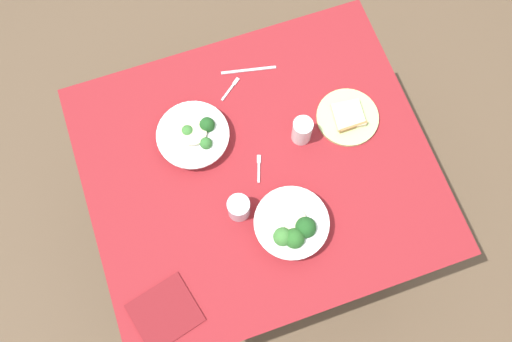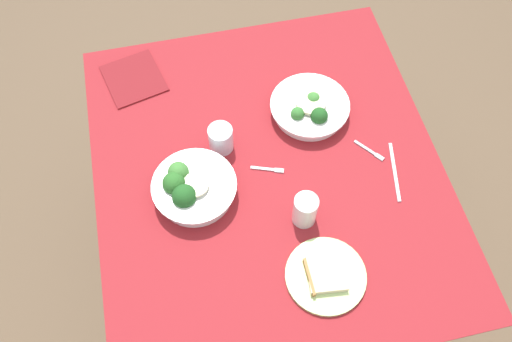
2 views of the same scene
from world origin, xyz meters
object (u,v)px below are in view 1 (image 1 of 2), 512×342
object	(u,v)px
broccoli_bowl_far	(194,136)
fork_by_near_bowl	(231,88)
broccoli_bowl_near	(293,226)
fork_by_far_bowl	(259,167)
water_glass_center	(239,208)
table_knife_left	(249,70)
water_glass_side	(302,131)
napkin_folded_upper	(165,313)
bread_side_plate	(348,117)

from	to	relation	value
broccoli_bowl_far	fork_by_near_bowl	size ratio (longest dim) A/B	2.78
broccoli_bowl_near	fork_by_far_bowl	size ratio (longest dim) A/B	2.50
broccoli_bowl_near	water_glass_center	world-z (taller)	broccoli_bowl_near
broccoli_bowl_near	fork_by_near_bowl	world-z (taller)	broccoli_bowl_near
table_knife_left	broccoli_bowl_far	bearing A→B (deg)	48.11
broccoli_bowl_near	water_glass_side	xyz separation A→B (m)	(0.14, 0.29, 0.01)
broccoli_bowl_far	fork_by_near_bowl	xyz separation A→B (m)	(0.18, 0.14, -0.02)
broccoli_bowl_near	table_knife_left	xyz separation A→B (m)	(0.06, 0.59, -0.04)
table_knife_left	napkin_folded_upper	bearing A→B (deg)	66.00
water_glass_side	table_knife_left	size ratio (longest dim) A/B	0.53
broccoli_bowl_far	water_glass_center	bearing A→B (deg)	-78.14
broccoli_bowl_far	water_glass_center	distance (m)	0.30
water_glass_center	broccoli_bowl_far	bearing A→B (deg)	101.86
napkin_folded_upper	broccoli_bowl_far	bearing A→B (deg)	63.74
bread_side_plate	napkin_folded_upper	world-z (taller)	bread_side_plate
water_glass_center	water_glass_side	bearing A→B (deg)	32.43
napkin_folded_upper	water_glass_center	bearing A→B (deg)	35.95
bread_side_plate	broccoli_bowl_far	bearing A→B (deg)	169.16
bread_side_plate	napkin_folded_upper	xyz separation A→B (m)	(-0.78, -0.42, -0.01)
broccoli_bowl_near	water_glass_center	xyz separation A→B (m)	(-0.14, 0.11, 0.01)
water_glass_center	fork_by_far_bowl	xyz separation A→B (m)	(0.11, 0.12, -0.04)
water_glass_center	fork_by_near_bowl	distance (m)	0.45
table_knife_left	napkin_folded_upper	size ratio (longest dim) A/B	1.03
bread_side_plate	water_glass_side	distance (m)	0.18
water_glass_center	napkin_folded_upper	distance (m)	0.39
fork_by_near_bowl	napkin_folded_upper	world-z (taller)	napkin_folded_upper
broccoli_bowl_near	fork_by_near_bowl	size ratio (longest dim) A/B	2.71
fork_by_far_bowl	broccoli_bowl_near	bearing A→B (deg)	-152.36
napkin_folded_upper	fork_by_far_bowl	bearing A→B (deg)	39.40
water_glass_center	napkin_folded_upper	size ratio (longest dim) A/B	0.45
water_glass_side	table_knife_left	world-z (taller)	water_glass_side
broccoli_bowl_near	water_glass_side	distance (m)	0.32
broccoli_bowl_far	water_glass_side	xyz separation A→B (m)	(0.34, -0.11, 0.02)
broccoli_bowl_near	napkin_folded_upper	xyz separation A→B (m)	(-0.46, -0.12, -0.03)
water_glass_center	fork_by_near_bowl	xyz separation A→B (m)	(0.11, 0.43, -0.04)
broccoli_bowl_near	fork_by_far_bowl	distance (m)	0.24
bread_side_plate	water_glass_center	distance (m)	0.50
water_glass_center	table_knife_left	distance (m)	0.52
bread_side_plate	table_knife_left	xyz separation A→B (m)	(-0.26, 0.29, -0.01)
broccoli_bowl_near	table_knife_left	bearing A→B (deg)	84.65
water_glass_center	fork_by_near_bowl	bearing A→B (deg)	75.08
water_glass_center	bread_side_plate	bearing A→B (deg)	22.58
water_glass_side	bread_side_plate	bearing A→B (deg)	3.62
water_glass_center	table_knife_left	world-z (taller)	water_glass_center
broccoli_bowl_near	fork_by_far_bowl	world-z (taller)	broccoli_bowl_near
fork_by_far_bowl	table_knife_left	bearing A→B (deg)	6.19
fork_by_far_bowl	broccoli_bowl_far	bearing A→B (deg)	65.18
fork_by_near_bowl	water_glass_center	bearing A→B (deg)	-142.71
fork_by_far_bowl	napkin_folded_upper	bearing A→B (deg)	149.27
fork_by_far_bowl	napkin_folded_upper	size ratio (longest dim) A/B	0.50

